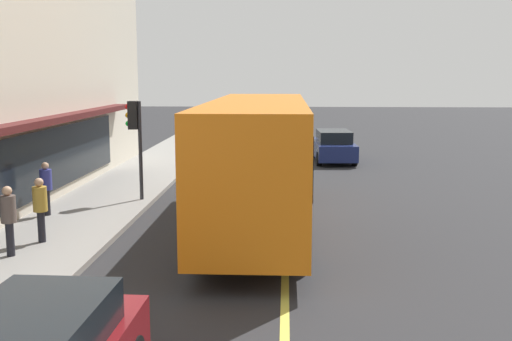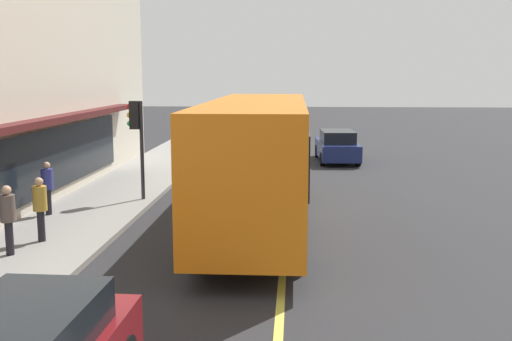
% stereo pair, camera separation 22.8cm
% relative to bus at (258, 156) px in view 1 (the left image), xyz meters
% --- Properties ---
extents(ground, '(120.00, 120.00, 0.00)m').
position_rel_bus_xyz_m(ground, '(2.58, -0.76, -1.99)').
color(ground, '#28282B').
extents(sidewalk, '(80.00, 3.19, 0.15)m').
position_rel_bus_xyz_m(sidewalk, '(2.58, 5.17, -1.91)').
color(sidewalk, gray).
rests_on(sidewalk, ground).
extents(lane_centre_stripe, '(36.00, 0.16, 0.01)m').
position_rel_bus_xyz_m(lane_centre_stripe, '(2.58, -0.76, -1.98)').
color(lane_centre_stripe, '#D8D14C').
rests_on(lane_centre_stripe, ground).
extents(bus, '(11.13, 2.61, 3.50)m').
position_rel_bus_xyz_m(bus, '(0.00, 0.00, 0.00)').
color(bus, orange).
rests_on(bus, ground).
extents(traffic_light, '(0.30, 0.52, 3.20)m').
position_rel_bus_xyz_m(traffic_light, '(2.89, 4.10, 0.55)').
color(traffic_light, '#2D2D33').
rests_on(traffic_light, sidewalk).
extents(car_navy, '(4.38, 2.02, 1.52)m').
position_rel_bus_xyz_m(car_navy, '(12.98, -3.05, -1.24)').
color(car_navy, navy).
rests_on(car_navy, ground).
extents(pedestrian_at_corner, '(0.34, 0.34, 1.58)m').
position_rel_bus_xyz_m(pedestrian_at_corner, '(-2.29, 5.18, -0.89)').
color(pedestrian_at_corner, black).
rests_on(pedestrian_at_corner, sidewalk).
extents(pedestrian_by_curb, '(0.34, 0.34, 1.60)m').
position_rel_bus_xyz_m(pedestrian_by_curb, '(-3.45, 5.42, -0.88)').
color(pedestrian_by_curb, black).
rests_on(pedestrian_by_curb, sidewalk).
extents(pedestrian_waiting, '(0.34, 0.34, 1.55)m').
position_rel_bus_xyz_m(pedestrian_waiting, '(0.51, 6.15, -0.91)').
color(pedestrian_waiting, black).
rests_on(pedestrian_waiting, sidewalk).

